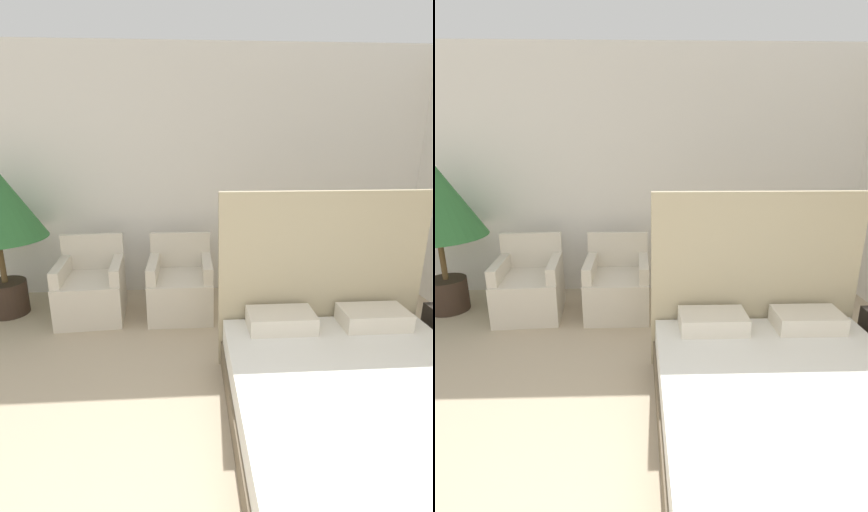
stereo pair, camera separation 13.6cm
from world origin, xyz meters
TOP-DOWN VIEW (x-y plane):
  - wall_back at (0.00, 4.22)m, footprint 10.00×0.06m
  - bed at (0.99, 1.43)m, footprint 1.72×2.23m
  - armchair_near_window_left at (-1.18, 3.46)m, footprint 0.73×0.76m
  - armchair_near_window_right at (-0.21, 3.46)m, footprint 0.68×0.72m

SIDE VIEW (x-z plane):
  - bed at x=0.99m, z-range -0.48..1.02m
  - armchair_near_window_left at x=-1.18m, z-range -0.15..0.70m
  - armchair_near_window_right at x=-0.21m, z-range -0.15..0.70m
  - wall_back at x=0.00m, z-range 0.00..2.90m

